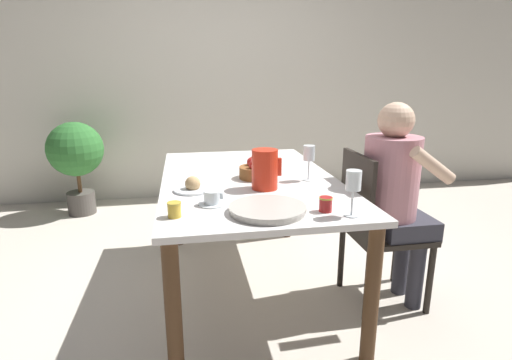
# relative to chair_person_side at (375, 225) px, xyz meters

# --- Properties ---
(ground_plane) EXTENTS (20.00, 20.00, 0.00)m
(ground_plane) POSITION_rel_chair_person_side_xyz_m (-0.69, 0.27, -0.48)
(ground_plane) COLOR beige
(wall_back) EXTENTS (10.00, 0.06, 2.60)m
(wall_back) POSITION_rel_chair_person_side_xyz_m (-0.69, 2.35, 0.82)
(wall_back) COLOR beige
(wall_back) RESTS_ON ground_plane
(dining_table) EXTENTS (1.00, 1.63, 0.72)m
(dining_table) POSITION_rel_chair_person_side_xyz_m (-0.69, 0.27, 0.15)
(dining_table) COLOR silver
(dining_table) RESTS_ON ground_plane
(chair_person_side) EXTENTS (0.42, 0.42, 0.90)m
(chair_person_side) POSITION_rel_chair_person_side_xyz_m (0.00, 0.00, 0.00)
(chair_person_side) COLOR black
(chair_person_side) RESTS_ON ground_plane
(person_seated) EXTENTS (0.39, 0.41, 1.17)m
(person_seated) POSITION_rel_chair_person_side_xyz_m (0.09, -0.04, 0.22)
(person_seated) COLOR #33333D
(person_seated) RESTS_ON ground_plane
(red_pitcher) EXTENTS (0.16, 0.14, 0.21)m
(red_pitcher) POSITION_rel_chair_person_side_xyz_m (-0.64, 0.02, 0.35)
(red_pitcher) COLOR red
(red_pitcher) RESTS_ON dining_table
(wine_glass_water) EXTENTS (0.07, 0.07, 0.20)m
(wine_glass_water) POSITION_rel_chair_person_side_xyz_m (-0.36, 0.14, 0.40)
(wine_glass_water) COLOR white
(wine_glass_water) RESTS_ON dining_table
(wine_glass_juice) EXTENTS (0.07, 0.07, 0.20)m
(wine_glass_juice) POSITION_rel_chair_person_side_xyz_m (-0.35, -0.45, 0.39)
(wine_glass_juice) COLOR white
(wine_glass_juice) RESTS_ON dining_table
(teacup_near_person) EXTENTS (0.13, 0.13, 0.07)m
(teacup_near_person) POSITION_rel_chair_person_side_xyz_m (-0.93, -0.20, 0.27)
(teacup_near_person) COLOR silver
(teacup_near_person) RESTS_ON dining_table
(serving_tray) EXTENTS (0.34, 0.34, 0.03)m
(serving_tray) POSITION_rel_chair_person_side_xyz_m (-0.70, -0.34, 0.26)
(serving_tray) COLOR #B7B2A8
(serving_tray) RESTS_ON dining_table
(bread_plate) EXTENTS (0.20, 0.20, 0.08)m
(bread_plate) POSITION_rel_chair_person_side_xyz_m (-1.02, 0.05, 0.27)
(bread_plate) COLOR silver
(bread_plate) RESTS_ON dining_table
(jam_jar_amber) EXTENTS (0.06, 0.06, 0.07)m
(jam_jar_amber) POSITION_rel_chair_person_side_xyz_m (-0.44, -0.38, 0.28)
(jam_jar_amber) COLOR #A81E1E
(jam_jar_amber) RESTS_ON dining_table
(jam_jar_red) EXTENTS (0.06, 0.06, 0.07)m
(jam_jar_red) POSITION_rel_chair_person_side_xyz_m (-1.10, -0.33, 0.28)
(jam_jar_red) COLOR gold
(jam_jar_red) RESTS_ON dining_table
(fruit_bowl) EXTENTS (0.19, 0.19, 0.12)m
(fruit_bowl) POSITION_rel_chair_person_side_xyz_m (-0.65, 0.24, 0.29)
(fruit_bowl) COLOR brown
(fruit_bowl) RESTS_ON dining_table
(potted_plant) EXTENTS (0.51, 0.51, 0.88)m
(potted_plant) POSITION_rel_chair_person_side_xyz_m (-2.05, 1.91, 0.10)
(potted_plant) COLOR #4C4742
(potted_plant) RESTS_ON ground_plane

